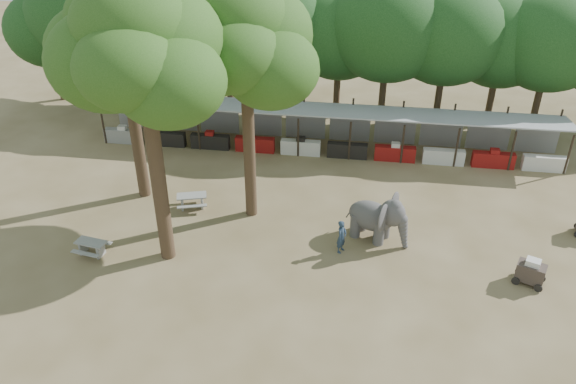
# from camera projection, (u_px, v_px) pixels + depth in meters

# --- Properties ---
(ground) EXTENTS (100.00, 100.00, 0.00)m
(ground) POSITION_uv_depth(u_px,v_px,m) (294.00, 298.00, 22.81)
(ground) COLOR brown
(ground) RESTS_ON ground
(vendor_stalls) EXTENTS (28.00, 2.99, 2.80)m
(vendor_stalls) POSITION_uv_depth(u_px,v_px,m) (326.00, 131.00, 33.98)
(vendor_stalls) COLOR #95969C
(vendor_stalls) RESTS_ON ground
(yard_tree_left) EXTENTS (7.10, 6.90, 11.02)m
(yard_tree_left) POSITION_uv_depth(u_px,v_px,m) (121.00, 40.00, 25.89)
(yard_tree_left) COLOR #332316
(yard_tree_left) RESTS_ON ground
(yard_tree_center) EXTENTS (7.10, 6.90, 12.04)m
(yard_tree_center) POSITION_uv_depth(u_px,v_px,m) (140.00, 53.00, 20.74)
(yard_tree_center) COLOR #332316
(yard_tree_center) RESTS_ON ground
(yard_tree_back) EXTENTS (7.10, 6.90, 11.36)m
(yard_tree_back) POSITION_uv_depth(u_px,v_px,m) (243.00, 44.00, 24.11)
(yard_tree_back) COLOR #332316
(yard_tree_back) RESTS_ON ground
(backdrop_trees) EXTENTS (46.46, 5.95, 8.33)m
(backdrop_trees) POSITION_uv_depth(u_px,v_px,m) (335.00, 37.00, 36.16)
(backdrop_trees) COLOR #332316
(backdrop_trees) RESTS_ON ground
(elephant) EXTENTS (3.13, 2.46, 2.34)m
(elephant) POSITION_uv_depth(u_px,v_px,m) (378.00, 218.00, 25.81)
(elephant) COLOR #423F3F
(elephant) RESTS_ON ground
(handler) EXTENTS (0.59, 0.69, 1.61)m
(handler) POSITION_uv_depth(u_px,v_px,m) (342.00, 237.00, 25.14)
(handler) COLOR #26384C
(handler) RESTS_ON ground
(picnic_table_near) EXTENTS (1.55, 1.44, 0.68)m
(picnic_table_near) POSITION_uv_depth(u_px,v_px,m) (91.00, 246.00, 25.13)
(picnic_table_near) COLOR gray
(picnic_table_near) RESTS_ON ground
(picnic_table_far) EXTENTS (1.80, 1.70, 0.74)m
(picnic_table_far) POSITION_uv_depth(u_px,v_px,m) (192.00, 199.00, 28.50)
(picnic_table_far) COLOR gray
(picnic_table_far) RESTS_ON ground
(cart_front) EXTENTS (1.45, 1.22, 1.21)m
(cart_front) POSITION_uv_depth(u_px,v_px,m) (531.00, 272.00, 23.32)
(cart_front) COLOR #332924
(cart_front) RESTS_ON ground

